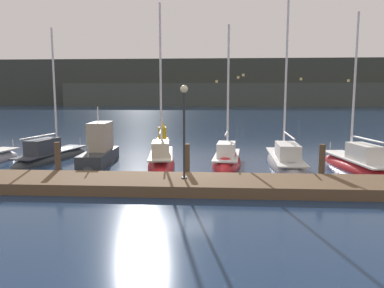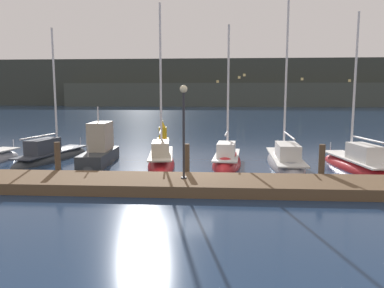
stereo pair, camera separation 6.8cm
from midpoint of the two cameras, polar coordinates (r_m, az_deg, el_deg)
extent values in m
plane|color=#192D4C|center=(18.30, -0.71, -4.99)|extent=(400.00, 400.00, 0.00)
cube|color=brown|center=(15.91, -1.37, -6.11)|extent=(30.63, 2.80, 0.45)
cylinder|color=#4C3D2D|center=(18.89, -19.87, -2.36)|extent=(0.28, 0.28, 1.74)
cylinder|color=#4C3D2D|center=(17.39, -0.90, -2.79)|extent=(0.28, 0.28, 1.71)
cylinder|color=#4C3D2D|center=(17.98, 19.07, -2.81)|extent=(0.28, 0.28, 1.75)
cylinder|color=silver|center=(26.79, -25.69, 0.09)|extent=(0.04, 0.04, 0.50)
ellipsoid|color=#2D3338|center=(24.60, -20.59, -2.19)|extent=(2.90, 7.24, 1.27)
cube|color=#333842|center=(24.53, -20.64, -1.13)|extent=(2.44, 6.08, 0.08)
cube|color=#333842|center=(23.79, -21.86, -0.31)|extent=(1.37, 2.40, 0.86)
cylinder|color=silver|center=(24.73, -20.30, 7.67)|extent=(0.12, 0.12, 7.49)
cylinder|color=silver|center=(23.51, -22.30, 1.08)|extent=(0.71, 3.28, 0.09)
cylinder|color=silver|center=(27.19, -16.75, 0.40)|extent=(0.04, 0.04, 0.50)
ellipsoid|color=#2D3338|center=(22.29, -14.07, -2.92)|extent=(1.71, 4.81, 1.11)
cube|color=#2D3338|center=(22.23, -14.10, -1.99)|extent=(1.57, 4.33, 0.73)
cube|color=#A39984|center=(22.52, -13.88, 1.17)|extent=(1.12, 2.13, 1.63)
cube|color=black|center=(23.40, -13.28, 2.03)|extent=(0.93, 0.34, 0.72)
cylinder|color=silver|center=(22.05, -14.24, 4.34)|extent=(0.07, 0.07, 0.91)
cylinder|color=silver|center=(20.23, -15.67, -1.09)|extent=(0.04, 0.04, 0.60)
ellipsoid|color=red|center=(21.12, -4.79, -3.29)|extent=(2.16, 6.08, 1.23)
cube|color=#A39984|center=(20.99, -4.81, -1.45)|extent=(1.82, 5.10, 0.08)
cube|color=#A39984|center=(20.23, -4.89, -0.63)|extent=(1.10, 1.99, 0.73)
cylinder|color=silver|center=(21.21, -4.90, 9.79)|extent=(0.12, 0.12, 8.23)
cylinder|color=silver|center=(20.05, -4.92, 1.88)|extent=(0.38, 2.51, 0.09)
cylinder|color=silver|center=(23.66, -4.61, 0.21)|extent=(0.04, 0.04, 0.50)
ellipsoid|color=red|center=(21.38, 5.22, -3.16)|extent=(2.03, 5.51, 1.66)
cube|color=silver|center=(21.28, 5.24, -1.69)|extent=(1.71, 4.63, 0.08)
cube|color=silver|center=(20.58, 5.15, -0.83)|extent=(1.09, 1.80, 0.76)
cylinder|color=silver|center=(21.43, 5.43, 8.11)|extent=(0.12, 0.12, 7.25)
cylinder|color=silver|center=(20.46, 5.18, 1.62)|extent=(0.27, 2.17, 0.09)
cylinder|color=silver|center=(23.70, 5.59, -0.11)|extent=(0.04, 0.04, 0.50)
ellipsoid|color=gray|center=(22.12, 13.84, -2.99)|extent=(2.18, 7.87, 1.28)
cube|color=silver|center=(22.04, 13.88, -1.84)|extent=(1.84, 6.61, 0.08)
cube|color=silver|center=(21.05, 14.26, -1.05)|extent=(1.22, 2.54, 0.82)
cylinder|color=silver|center=(22.45, 14.14, 12.55)|extent=(0.12, 0.12, 11.10)
cylinder|color=silver|center=(20.63, 14.46, 1.31)|extent=(0.25, 3.74, 0.09)
cylinder|color=silver|center=(25.52, 12.83, 0.05)|extent=(0.04, 0.04, 0.50)
ellipsoid|color=red|center=(22.00, 23.48, -3.47)|extent=(2.50, 6.92, 1.21)
cube|color=silver|center=(21.91, 23.55, -2.07)|extent=(2.10, 5.81, 0.08)
cube|color=silver|center=(21.14, 24.64, -1.19)|extent=(1.24, 2.27, 0.85)
cylinder|color=silver|center=(22.11, 23.45, 8.09)|extent=(0.12, 0.12, 7.73)
cylinder|color=silver|center=(20.89, 24.98, 0.67)|extent=(0.51, 3.04, 0.09)
cylinder|color=silver|center=(24.63, 20.24, -0.29)|extent=(0.04, 0.04, 0.50)
cylinder|color=gold|center=(32.59, -4.59, 0.76)|extent=(1.05, 1.05, 0.16)
cylinder|color=gold|center=(32.52, -4.60, 1.75)|extent=(0.70, 0.70, 0.97)
cone|color=gold|center=(32.45, -4.62, 3.04)|extent=(0.49, 0.49, 0.50)
sphere|color=#F9EAB7|center=(32.43, -4.62, 3.57)|extent=(0.16, 0.16, 0.16)
cylinder|color=#2D2D33|center=(15.93, -1.31, -5.15)|extent=(0.24, 0.24, 0.06)
cylinder|color=#2D2D33|center=(15.62, -1.34, 1.33)|extent=(0.10, 0.10, 3.56)
sphere|color=#F9EAB7|center=(15.53, -1.36, 8.38)|extent=(0.32, 0.32, 0.32)
cube|color=#333833|center=(127.16, 3.09, 9.27)|extent=(240.00, 16.00, 14.81)
cube|color=#3F463F|center=(119.81, 15.99, 7.22)|extent=(144.00, 10.00, 7.04)
cube|color=#F4DB8C|center=(121.34, -7.54, 8.24)|extent=(0.80, 0.10, 0.80)
cube|color=#F4DB8C|center=(119.11, 3.76, 9.49)|extent=(0.80, 0.10, 0.80)
cube|color=#F4DB8C|center=(119.35, 7.03, 10.04)|extent=(0.80, 0.10, 0.80)
cube|color=#F4DB8C|center=(119.16, 1.32, 7.92)|extent=(0.80, 0.10, 0.80)
cube|color=#F4DB8C|center=(121.96, 16.25, 9.49)|extent=(0.80, 0.10, 0.80)
cube|color=#F4DB8C|center=(123.01, -10.98, 8.69)|extent=(0.80, 0.10, 0.80)
cube|color=#F4DB8C|center=(119.48, 7.80, 10.37)|extent=(0.80, 0.10, 0.80)
cube|color=#F4DB8C|center=(122.54, 17.40, 6.13)|extent=(0.80, 0.10, 0.80)
cube|color=#F4DB8C|center=(125.79, 22.70, 8.90)|extent=(0.80, 0.10, 0.80)
cube|color=#F4DB8C|center=(120.25, -4.42, 8.78)|extent=(0.80, 0.10, 0.80)
cube|color=#F4DB8C|center=(120.09, 11.21, 6.76)|extent=(0.80, 0.10, 0.80)
camera|label=1|loc=(0.03, -90.09, -0.01)|focal=35.00mm
camera|label=2|loc=(0.03, 89.91, 0.01)|focal=35.00mm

